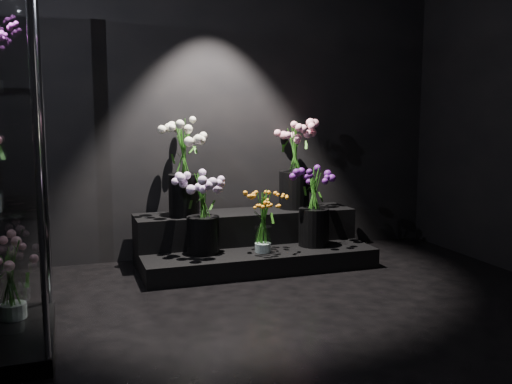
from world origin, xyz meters
name	(u,v)px	position (x,y,z in m)	size (l,w,h in m)	color
floor	(319,334)	(0.00, 0.00, 0.00)	(4.00, 4.00, 0.00)	black
wall_back	(224,96)	(0.00, 2.00, 1.40)	(4.00, 4.00, 0.00)	black
display_riser	(250,242)	(0.11, 1.62, 0.17)	(1.88, 0.84, 0.42)	black
bouquet_orange_bells	(263,221)	(0.12, 1.32, 0.41)	(0.34, 0.34, 0.49)	white
bouquet_lilac	(203,207)	(-0.33, 1.45, 0.52)	(0.46, 0.46, 0.64)	black
bouquet_purple	(314,204)	(0.60, 1.41, 0.51)	(0.33, 0.33, 0.65)	black
bouquet_cream_roses	(183,161)	(-0.42, 1.71, 0.87)	(0.41, 0.41, 0.78)	black
bouquet_pink_roses	(295,160)	(0.57, 1.76, 0.84)	(0.45, 0.45, 0.75)	black
bouquet_case_base_pink	(11,277)	(-1.65, 0.57, 0.33)	(0.37, 0.37, 0.46)	white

